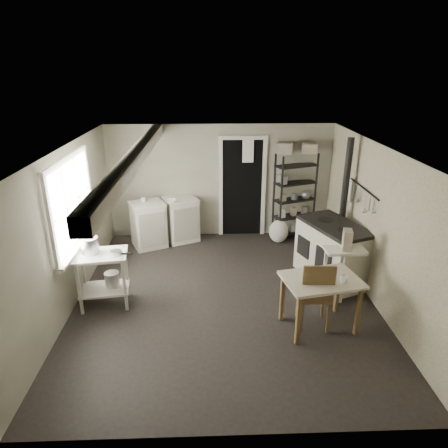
{
  "coord_description": "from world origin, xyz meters",
  "views": [
    {
      "loc": [
        -0.2,
        -5.34,
        3.36
      ],
      "look_at": [
        0.0,
        0.3,
        1.1
      ],
      "focal_mm": 32.0,
      "sensor_mm": 36.0,
      "label": 1
    }
  ],
  "objects_px": {
    "base_cabinets": "(165,221)",
    "stove": "(332,255)",
    "shelf_rack": "(295,193)",
    "stockpot": "(90,246)",
    "chair": "(314,294)",
    "prep_table": "(104,281)",
    "work_table": "(319,303)",
    "flour_sack": "(279,231)"
  },
  "relations": [
    {
      "from": "base_cabinets",
      "to": "stove",
      "type": "distance_m",
      "value": 3.31
    },
    {
      "from": "shelf_rack",
      "to": "stove",
      "type": "relative_size",
      "value": 1.41
    },
    {
      "from": "stockpot",
      "to": "chair",
      "type": "bearing_deg",
      "value": -11.82
    },
    {
      "from": "chair",
      "to": "shelf_rack",
      "type": "bearing_deg",
      "value": 87.59
    },
    {
      "from": "prep_table",
      "to": "stockpot",
      "type": "height_order",
      "value": "stockpot"
    },
    {
      "from": "stockpot",
      "to": "work_table",
      "type": "bearing_deg",
      "value": -12.51
    },
    {
      "from": "work_table",
      "to": "flour_sack",
      "type": "relative_size",
      "value": 2.1
    },
    {
      "from": "stockpot",
      "to": "shelf_rack",
      "type": "height_order",
      "value": "shelf_rack"
    },
    {
      "from": "base_cabinets",
      "to": "shelf_rack",
      "type": "bearing_deg",
      "value": -19.49
    },
    {
      "from": "stockpot",
      "to": "base_cabinets",
      "type": "xyz_separation_m",
      "value": [
        0.82,
        2.19,
        -0.48
      ]
    },
    {
      "from": "base_cabinets",
      "to": "work_table",
      "type": "xyz_separation_m",
      "value": [
        2.36,
        -2.9,
        -0.08
      ]
    },
    {
      "from": "flour_sack",
      "to": "work_table",
      "type": "bearing_deg",
      "value": -88.43
    },
    {
      "from": "stockpot",
      "to": "shelf_rack",
      "type": "relative_size",
      "value": 0.15
    },
    {
      "from": "stove",
      "to": "work_table",
      "type": "distance_m",
      "value": 1.43
    },
    {
      "from": "base_cabinets",
      "to": "flour_sack",
      "type": "height_order",
      "value": "base_cabinets"
    },
    {
      "from": "stockpot",
      "to": "stove",
      "type": "height_order",
      "value": "stockpot"
    },
    {
      "from": "stove",
      "to": "flour_sack",
      "type": "xyz_separation_m",
      "value": [
        -0.63,
        1.5,
        -0.2
      ]
    },
    {
      "from": "prep_table",
      "to": "stove",
      "type": "distance_m",
      "value": 3.64
    },
    {
      "from": "stove",
      "to": "work_table",
      "type": "bearing_deg",
      "value": -133.53
    },
    {
      "from": "flour_sack",
      "to": "prep_table",
      "type": "bearing_deg",
      "value": -143.86
    },
    {
      "from": "prep_table",
      "to": "chair",
      "type": "height_order",
      "value": "chair"
    },
    {
      "from": "stockpot",
      "to": "stove",
      "type": "bearing_deg",
      "value": 9.36
    },
    {
      "from": "base_cabinets",
      "to": "work_table",
      "type": "height_order",
      "value": "base_cabinets"
    },
    {
      "from": "work_table",
      "to": "stockpot",
      "type": "bearing_deg",
      "value": 167.49
    },
    {
      "from": "prep_table",
      "to": "chair",
      "type": "bearing_deg",
      "value": -11.65
    },
    {
      "from": "stockpot",
      "to": "chair",
      "type": "xyz_separation_m",
      "value": [
        3.12,
        -0.65,
        -0.45
      ]
    },
    {
      "from": "chair",
      "to": "prep_table",
      "type": "bearing_deg",
      "value": 171.97
    },
    {
      "from": "shelf_rack",
      "to": "base_cabinets",
      "type": "bearing_deg",
      "value": 163.34
    },
    {
      "from": "stove",
      "to": "base_cabinets",
      "type": "bearing_deg",
      "value": 130.57
    },
    {
      "from": "stockpot",
      "to": "stove",
      "type": "distance_m",
      "value": 3.81
    },
    {
      "from": "stockpot",
      "to": "shelf_rack",
      "type": "distance_m",
      "value": 4.18
    },
    {
      "from": "stockpot",
      "to": "work_table",
      "type": "relative_size",
      "value": 0.27
    },
    {
      "from": "shelf_rack",
      "to": "work_table",
      "type": "height_order",
      "value": "shelf_rack"
    },
    {
      "from": "prep_table",
      "to": "base_cabinets",
      "type": "distance_m",
      "value": 2.33
    },
    {
      "from": "prep_table",
      "to": "shelf_rack",
      "type": "distance_m",
      "value": 4.12
    },
    {
      "from": "work_table",
      "to": "chair",
      "type": "xyz_separation_m",
      "value": [
        -0.07,
        0.05,
        0.1
      ]
    },
    {
      "from": "stockpot",
      "to": "chair",
      "type": "height_order",
      "value": "stockpot"
    },
    {
      "from": "shelf_rack",
      "to": "work_table",
      "type": "distance_m",
      "value": 3.16
    },
    {
      "from": "base_cabinets",
      "to": "flour_sack",
      "type": "distance_m",
      "value": 2.29
    },
    {
      "from": "shelf_rack",
      "to": "flour_sack",
      "type": "bearing_deg",
      "value": -161.85
    },
    {
      "from": "prep_table",
      "to": "flour_sack",
      "type": "height_order",
      "value": "prep_table"
    },
    {
      "from": "base_cabinets",
      "to": "flour_sack",
      "type": "bearing_deg",
      "value": -25.63
    }
  ]
}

